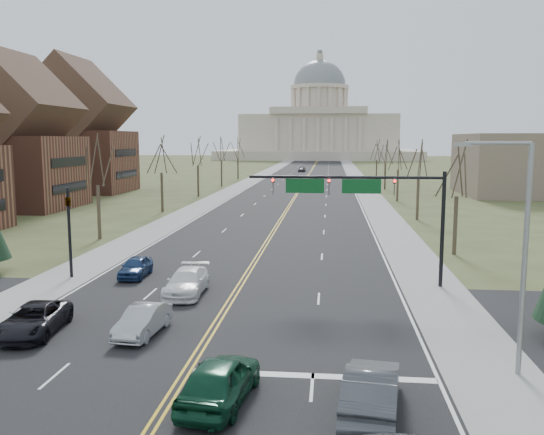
% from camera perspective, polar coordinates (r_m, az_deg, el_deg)
% --- Properties ---
extents(ground, '(600.00, 600.00, 0.00)m').
position_cam_1_polar(ground, '(24.80, -7.85, -13.94)').
color(ground, '#3F4824').
rests_on(ground, ground).
extents(road, '(20.00, 380.00, 0.01)m').
position_cam_1_polar(road, '(132.80, 3.39, 3.82)').
color(road, black).
rests_on(road, ground).
extents(cross_road, '(120.00, 14.00, 0.01)m').
position_cam_1_polar(cross_road, '(30.32, -5.15, -9.80)').
color(cross_road, black).
rests_on(cross_road, ground).
extents(sidewalk_left, '(4.00, 380.00, 0.03)m').
position_cam_1_polar(sidewalk_left, '(133.84, -1.77, 3.87)').
color(sidewalk_left, gray).
rests_on(sidewalk_left, ground).
extents(sidewalk_right, '(4.00, 380.00, 0.03)m').
position_cam_1_polar(sidewalk_right, '(132.84, 8.57, 3.76)').
color(sidewalk_right, gray).
rests_on(sidewalk_right, ground).
extents(center_line, '(0.42, 380.00, 0.01)m').
position_cam_1_polar(center_line, '(132.80, 3.39, 3.83)').
color(center_line, gold).
rests_on(center_line, road).
extents(edge_line_left, '(0.15, 380.00, 0.01)m').
position_cam_1_polar(edge_line_left, '(133.57, -0.83, 3.86)').
color(edge_line_left, silver).
rests_on(edge_line_left, road).
extents(edge_line_right, '(0.15, 380.00, 0.01)m').
position_cam_1_polar(edge_line_right, '(132.75, 7.62, 3.77)').
color(edge_line_right, silver).
rests_on(edge_line_right, road).
extents(stop_bar, '(9.50, 0.50, 0.01)m').
position_cam_1_polar(stop_bar, '(23.24, 4.06, -15.38)').
color(stop_bar, silver).
rests_on(stop_bar, road).
extents(capitol, '(90.00, 60.00, 50.00)m').
position_cam_1_polar(capitol, '(272.38, 4.68, 8.82)').
color(capitol, beige).
rests_on(capitol, ground).
extents(signal_mast, '(12.12, 0.44, 7.20)m').
position_cam_1_polar(signal_mast, '(36.07, 8.75, 2.30)').
color(signal_mast, black).
rests_on(signal_mast, ground).
extents(signal_left, '(0.32, 0.36, 6.00)m').
position_cam_1_polar(signal_left, '(40.09, -19.47, -0.46)').
color(signal_left, black).
rests_on(signal_left, ground).
extents(street_light, '(2.90, 0.25, 9.07)m').
position_cam_1_polar(street_light, '(23.81, 23.24, -2.34)').
color(street_light, gray).
rests_on(street_light, ground).
extents(tree_r_0, '(3.74, 3.74, 8.50)m').
position_cam_1_polar(tree_r_0, '(47.49, 17.90, 4.27)').
color(tree_r_0, '#372D20').
rests_on(tree_r_0, ground).
extents(tree_l_0, '(3.96, 3.96, 9.00)m').
position_cam_1_polar(tree_l_0, '(54.64, -16.96, 5.13)').
color(tree_l_0, '#372D20').
rests_on(tree_l_0, ground).
extents(tree_r_1, '(3.74, 3.74, 8.50)m').
position_cam_1_polar(tree_r_1, '(67.15, 14.36, 5.32)').
color(tree_r_1, '#372D20').
rests_on(tree_r_1, ground).
extents(tree_l_1, '(3.96, 3.96, 9.00)m').
position_cam_1_polar(tree_l_1, '(73.49, -10.93, 5.92)').
color(tree_l_1, '#372D20').
rests_on(tree_l_1, ground).
extents(tree_r_2, '(3.74, 3.74, 8.50)m').
position_cam_1_polar(tree_r_2, '(86.97, 12.41, 5.89)').
color(tree_r_2, '#372D20').
rests_on(tree_r_2, ground).
extents(tree_l_2, '(3.96, 3.96, 9.00)m').
position_cam_1_polar(tree_l_2, '(92.82, -7.37, 6.36)').
color(tree_l_2, '#372D20').
rests_on(tree_l_2, ground).
extents(tree_r_3, '(3.74, 3.74, 8.50)m').
position_cam_1_polar(tree_r_3, '(106.86, 11.19, 6.24)').
color(tree_r_3, '#372D20').
rests_on(tree_r_3, ground).
extents(tree_l_3, '(3.96, 3.96, 9.00)m').
position_cam_1_polar(tree_l_3, '(112.38, -5.05, 6.63)').
color(tree_l_3, '#372D20').
rests_on(tree_l_3, ground).
extents(tree_r_4, '(3.74, 3.74, 8.50)m').
position_cam_1_polar(tree_r_4, '(126.78, 10.35, 6.49)').
color(tree_r_4, '#372D20').
rests_on(tree_r_4, ground).
extents(tree_l_4, '(3.96, 3.96, 9.00)m').
position_cam_1_polar(tree_l_4, '(132.08, -3.41, 6.81)').
color(tree_l_4, '#372D20').
rests_on(tree_l_4, ground).
extents(bldg_left_mid, '(15.10, 14.28, 20.75)m').
position_cam_1_polar(bldg_left_mid, '(83.46, -24.25, 6.69)').
color(bldg_left_mid, brown).
rests_on(bldg_left_mid, ground).
extents(bldg_left_far, '(17.10, 14.28, 23.25)m').
position_cam_1_polar(bldg_left_far, '(105.76, -18.70, 7.59)').
color(bldg_left_far, brown).
rests_on(bldg_left_far, ground).
extents(bldg_right_mass, '(25.00, 20.00, 10.00)m').
position_cam_1_polar(bldg_right_mass, '(104.30, 25.16, 4.77)').
color(bldg_right_mass, '#7F685A').
rests_on(bldg_right_mass, ground).
extents(car_nb_inner_lead, '(2.57, 5.11, 1.67)m').
position_cam_1_polar(car_nb_inner_lead, '(20.83, -5.19, -15.74)').
color(car_nb_inner_lead, '#0D3C24').
rests_on(car_nb_inner_lead, road).
extents(car_nb_outer_lead, '(2.40, 5.19, 1.65)m').
position_cam_1_polar(car_nb_outer_lead, '(20.36, 9.83, -16.43)').
color(car_nb_outer_lead, '#414448').
rests_on(car_nb_outer_lead, road).
extents(car_sb_inner_lead, '(1.80, 4.24, 1.36)m').
position_cam_1_polar(car_sb_inner_lead, '(28.09, -12.67, -9.94)').
color(car_sb_inner_lead, '#A2A6AA').
rests_on(car_sb_inner_lead, road).
extents(car_sb_outer_lead, '(2.84, 5.24, 1.39)m').
position_cam_1_polar(car_sb_outer_lead, '(29.75, -22.53, -9.31)').
color(car_sb_outer_lead, black).
rests_on(car_sb_outer_lead, road).
extents(car_sb_inner_second, '(2.18, 5.16, 1.49)m').
position_cam_1_polar(car_sb_inner_second, '(34.62, -8.44, -6.33)').
color(car_sb_inner_second, white).
rests_on(car_sb_inner_second, road).
extents(car_sb_outer_second, '(1.75, 4.02, 1.35)m').
position_cam_1_polar(car_sb_outer_second, '(39.60, -13.36, -4.77)').
color(car_sb_outer_second, navy).
rests_on(car_sb_outer_second, road).
extents(car_far_nb, '(3.39, 6.08, 1.61)m').
position_cam_1_polar(car_far_nb, '(112.89, 4.21, 3.53)').
color(car_far_nb, black).
rests_on(car_far_nb, road).
extents(car_far_sb, '(2.12, 4.58, 1.52)m').
position_cam_1_polar(car_far_sb, '(162.14, 2.98, 4.81)').
color(car_far_sb, '#44454A').
rests_on(car_far_sb, road).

